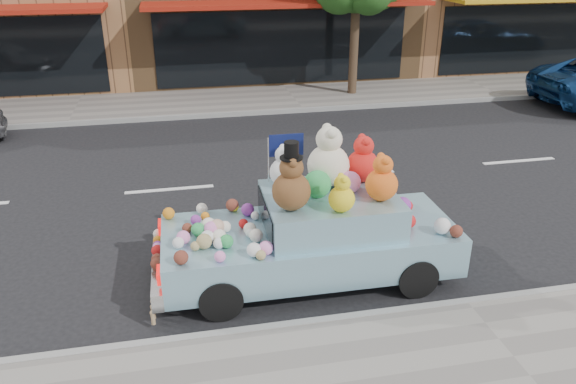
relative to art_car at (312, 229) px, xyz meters
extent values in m
plane|color=black|center=(1.91, 3.76, -0.81)|extent=(120.00, 120.00, 0.00)
cube|color=gray|center=(1.91, -2.74, -0.75)|extent=(60.00, 3.00, 0.12)
cube|color=gray|center=(1.91, 10.26, -0.75)|extent=(60.00, 3.00, 0.12)
cube|color=gray|center=(1.91, -1.24, -0.75)|extent=(60.00, 0.12, 0.13)
cube|color=gray|center=(1.91, 8.76, -0.75)|extent=(60.00, 0.12, 0.13)
cube|color=black|center=(1.91, 11.74, 0.59)|extent=(8.50, 0.06, 2.40)
cube|color=#9C1B0E|center=(1.91, 10.86, 2.09)|extent=(9.00, 1.80, 0.12)
cube|color=black|center=(11.91, 11.74, 0.59)|extent=(8.50, 0.06, 2.40)
cylinder|color=#38281C|center=(3.91, 10.26, 0.79)|extent=(0.28, 0.28, 3.20)
cylinder|color=black|center=(1.35, -0.81, -0.51)|extent=(0.60, 0.21, 0.60)
cylinder|color=black|center=(1.37, 0.75, -0.51)|extent=(0.60, 0.21, 0.60)
cylinder|color=black|center=(-1.45, -0.77, -0.51)|extent=(0.60, 0.21, 0.60)
cylinder|color=black|center=(-1.43, 0.79, -0.51)|extent=(0.60, 0.21, 0.60)
cube|color=#85B4C7|center=(-0.04, -0.01, -0.26)|extent=(4.32, 1.75, 0.60)
cube|color=#85B4C7|center=(0.26, -0.01, 0.29)|extent=(1.92, 1.52, 0.50)
cube|color=silver|center=(-2.26, 0.02, -0.41)|extent=(0.18, 1.78, 0.26)
cube|color=red|center=(-2.22, -0.66, -0.09)|extent=(0.06, 0.28, 0.16)
cube|color=red|center=(-2.21, 0.70, -0.09)|extent=(0.06, 0.28, 0.16)
cube|color=black|center=(-0.69, 0.00, 0.29)|extent=(0.05, 1.30, 0.40)
sphere|color=brown|center=(-0.40, -0.36, 0.80)|extent=(0.53, 0.53, 0.53)
sphere|color=brown|center=(-0.40, -0.36, 1.14)|extent=(0.33, 0.33, 0.33)
sphere|color=brown|center=(-0.40, -0.47, 1.25)|extent=(0.12, 0.12, 0.12)
sphere|color=brown|center=(-0.40, -0.24, 1.25)|extent=(0.12, 0.12, 0.12)
cylinder|color=black|center=(-0.40, -0.36, 1.28)|extent=(0.31, 0.31, 0.02)
cylinder|color=black|center=(-0.40, -0.36, 1.39)|extent=(0.20, 0.20, 0.22)
sphere|color=beige|center=(0.31, 0.34, 0.85)|extent=(0.63, 0.63, 0.63)
sphere|color=beige|center=(0.31, 0.34, 1.25)|extent=(0.39, 0.39, 0.39)
sphere|color=beige|center=(0.31, 0.20, 1.38)|extent=(0.15, 0.15, 0.15)
sphere|color=beige|center=(0.31, 0.47, 1.38)|extent=(0.15, 0.15, 0.15)
sphere|color=#E25515|center=(0.90, -0.32, 0.77)|extent=(0.46, 0.46, 0.46)
sphere|color=#E25515|center=(0.90, -0.32, 1.06)|extent=(0.28, 0.28, 0.28)
sphere|color=#E25515|center=(0.90, -0.42, 1.15)|extent=(0.11, 0.11, 0.11)
sphere|color=#E25515|center=(0.90, -0.22, 1.15)|extent=(0.11, 0.11, 0.11)
sphere|color=red|center=(0.86, 0.38, 0.78)|extent=(0.49, 0.49, 0.49)
sphere|color=red|center=(0.86, 0.38, 1.10)|extent=(0.31, 0.31, 0.31)
sphere|color=red|center=(0.86, 0.27, 1.20)|extent=(0.12, 0.12, 0.12)
sphere|color=red|center=(0.86, 0.49, 1.20)|extent=(0.12, 0.12, 0.12)
sphere|color=silver|center=(-0.34, 0.44, 0.75)|extent=(0.43, 0.43, 0.43)
sphere|color=silver|center=(-0.34, 0.44, 1.02)|extent=(0.26, 0.26, 0.26)
sphere|color=silver|center=(-0.34, 0.35, 1.11)|extent=(0.10, 0.10, 0.10)
sphere|color=silver|center=(-0.34, 0.54, 1.11)|extent=(0.10, 0.10, 0.10)
sphere|color=yellow|center=(0.25, -0.56, 0.72)|extent=(0.36, 0.36, 0.36)
sphere|color=yellow|center=(0.25, -0.56, 0.95)|extent=(0.22, 0.22, 0.22)
sphere|color=yellow|center=(0.25, -0.64, 1.02)|extent=(0.09, 0.09, 0.09)
sphere|color=yellow|center=(0.25, -0.48, 1.02)|extent=(0.09, 0.09, 0.09)
sphere|color=green|center=(0.06, -0.01, 0.72)|extent=(0.40, 0.40, 0.40)
sphere|color=pink|center=(0.56, 0.03, 0.69)|extent=(0.32, 0.32, 0.32)
sphere|color=#782C86|center=(-1.68, 0.41, 0.11)|extent=(0.16, 0.16, 0.16)
sphere|color=#948251|center=(-1.60, -0.32, 0.14)|extent=(0.21, 0.21, 0.21)
sphere|color=green|center=(-1.66, 0.06, 0.14)|extent=(0.20, 0.20, 0.20)
sphere|color=#F2E0C0|center=(-1.50, 0.16, 0.14)|extent=(0.22, 0.22, 0.22)
sphere|color=#782C86|center=(-1.53, 0.12, 0.10)|extent=(0.13, 0.13, 0.13)
sphere|color=#F2E0C0|center=(-1.28, 0.09, 0.12)|extent=(0.17, 0.17, 0.17)
sphere|color=pink|center=(-1.43, -0.71, 0.11)|extent=(0.15, 0.15, 0.15)
sphere|color=red|center=(-1.00, 0.16, 0.11)|extent=(0.14, 0.14, 0.14)
sphere|color=yellow|center=(-1.07, 0.75, 0.11)|extent=(0.14, 0.14, 0.14)
sphere|color=#C96F12|center=(-1.53, 0.53, 0.10)|extent=(0.13, 0.13, 0.13)
sphere|color=#782C86|center=(-0.88, 0.56, 0.14)|extent=(0.20, 0.20, 0.20)
sphere|color=silver|center=(-1.55, -0.19, 0.13)|extent=(0.19, 0.19, 0.19)
sphere|color=#C96F12|center=(-2.07, 0.69, 0.13)|extent=(0.18, 0.18, 0.18)
sphere|color=silver|center=(-0.79, 0.40, 0.10)|extent=(0.13, 0.13, 0.13)
sphere|color=#5F271B|center=(-1.93, -0.67, 0.13)|extent=(0.19, 0.19, 0.19)
sphere|color=silver|center=(-0.94, -0.14, 0.11)|extent=(0.14, 0.14, 0.14)
sphere|color=silver|center=(-1.54, 0.79, 0.11)|extent=(0.14, 0.14, 0.14)
sphere|color=#5F271B|center=(-1.81, 0.19, 0.11)|extent=(0.15, 0.15, 0.15)
sphere|color=#5F271B|center=(-1.09, 0.76, 0.14)|extent=(0.20, 0.20, 0.20)
sphere|color=#F2E0C0|center=(-1.56, 0.77, 0.12)|extent=(0.17, 0.17, 0.17)
sphere|color=silver|center=(-0.97, -0.67, 0.13)|extent=(0.20, 0.20, 0.20)
sphere|color=#F2E0C0|center=(-0.94, -0.06, 0.13)|extent=(0.19, 0.19, 0.19)
sphere|color=pink|center=(-1.88, -0.13, 0.13)|extent=(0.19, 0.19, 0.19)
sphere|color=#948251|center=(-1.73, -0.35, 0.10)|extent=(0.13, 0.13, 0.13)
sphere|color=pink|center=(-0.81, -0.65, 0.13)|extent=(0.20, 0.20, 0.20)
sphere|color=silver|center=(-1.95, -0.24, 0.12)|extent=(0.16, 0.16, 0.16)
sphere|color=#948251|center=(-0.89, -0.77, 0.10)|extent=(0.14, 0.14, 0.14)
sphere|color=pink|center=(-1.47, 0.02, 0.15)|extent=(0.22, 0.22, 0.22)
sphere|color=green|center=(-1.30, -0.36, 0.13)|extent=(0.19, 0.19, 0.19)
sphere|color=#F2E0C0|center=(-1.38, -0.20, 0.13)|extent=(0.20, 0.20, 0.20)
sphere|color=silver|center=(-1.41, -0.36, 0.11)|extent=(0.16, 0.16, 0.16)
sphere|color=#F2E0C0|center=(-0.88, -0.28, 0.13)|extent=(0.19, 0.19, 0.19)
sphere|color=#D8A88C|center=(-1.39, 0.06, 0.16)|extent=(0.22, 0.22, 0.22)
sphere|color=#F2E0C0|center=(-2.25, 0.71, -0.21)|extent=(0.15, 0.15, 0.15)
sphere|color=#5F271B|center=(-2.26, -0.07, -0.20)|extent=(0.16, 0.16, 0.16)
sphere|color=red|center=(-2.26, 0.16, -0.20)|extent=(0.17, 0.17, 0.17)
sphere|color=#5F271B|center=(-2.27, -0.20, -0.20)|extent=(0.18, 0.18, 0.18)
sphere|color=#782C86|center=(-2.26, 0.35, -0.22)|extent=(0.14, 0.14, 0.14)
sphere|color=pink|center=(-2.26, 0.29, -0.21)|extent=(0.14, 0.14, 0.14)
sphere|color=#C96F12|center=(-2.26, 0.51, -0.22)|extent=(0.14, 0.14, 0.14)
sphere|color=red|center=(1.37, -0.32, 0.14)|extent=(0.21, 0.21, 0.21)
sphere|color=silver|center=(1.77, -0.59, 0.16)|extent=(0.24, 0.24, 0.24)
sphere|color=#C96F12|center=(1.42, 0.21, 0.16)|extent=(0.24, 0.24, 0.24)
sphere|color=silver|center=(1.28, 0.29, 0.14)|extent=(0.20, 0.20, 0.20)
sphere|color=#782C86|center=(1.47, 0.17, 0.16)|extent=(0.26, 0.26, 0.26)
sphere|color=red|center=(1.57, 0.21, 0.12)|extent=(0.17, 0.17, 0.17)
sphere|color=#5F271B|center=(1.92, -0.72, 0.13)|extent=(0.18, 0.18, 0.18)
cylinder|color=#997A54|center=(-2.35, -0.83, -0.65)|extent=(0.06, 0.06, 0.17)
sphere|color=#997A54|center=(-2.35, -0.83, -0.55)|extent=(0.07, 0.07, 0.07)
cylinder|color=#997A54|center=(-2.35, -0.70, -0.65)|extent=(0.06, 0.06, 0.17)
sphere|color=#997A54|center=(-2.35, -0.70, -0.55)|extent=(0.07, 0.07, 0.07)
cylinder|color=#997A54|center=(-2.35, -0.57, -0.65)|extent=(0.06, 0.06, 0.17)
sphere|color=#997A54|center=(-2.35, -0.57, -0.55)|extent=(0.07, 0.07, 0.07)
cylinder|color=#997A54|center=(-2.35, -0.44, -0.65)|extent=(0.06, 0.06, 0.17)
sphere|color=#997A54|center=(-2.35, -0.44, -0.55)|extent=(0.07, 0.07, 0.07)
cylinder|color=#997A54|center=(-2.35, -0.31, -0.65)|extent=(0.06, 0.06, 0.17)
sphere|color=#997A54|center=(-2.35, -0.31, -0.55)|extent=(0.07, 0.07, 0.07)
cylinder|color=#997A54|center=(-2.35, -0.18, -0.65)|extent=(0.06, 0.06, 0.17)
sphere|color=#997A54|center=(-2.35, -0.18, -0.55)|extent=(0.07, 0.07, 0.07)
cylinder|color=#997A54|center=(-2.34, -0.05, -0.65)|extent=(0.06, 0.06, 0.17)
sphere|color=#997A54|center=(-2.34, -0.05, -0.55)|extent=(0.07, 0.07, 0.07)
cylinder|color=#997A54|center=(-2.34, 0.08, -0.65)|extent=(0.06, 0.06, 0.17)
sphere|color=#997A54|center=(-2.34, 0.08, -0.55)|extent=(0.07, 0.07, 0.07)
cylinder|color=#997A54|center=(-2.34, 0.21, -0.65)|extent=(0.06, 0.06, 0.17)
sphere|color=#997A54|center=(-2.34, 0.21, -0.55)|extent=(0.07, 0.07, 0.07)
cylinder|color=#997A54|center=(-2.34, 0.34, -0.65)|extent=(0.06, 0.06, 0.17)
sphere|color=#997A54|center=(-2.34, 0.34, -0.55)|extent=(0.07, 0.07, 0.07)
cylinder|color=#997A54|center=(-2.34, 0.47, -0.65)|extent=(0.06, 0.06, 0.17)
sphere|color=#997A54|center=(-2.34, 0.47, -0.55)|extent=(0.07, 0.07, 0.07)
cylinder|color=#997A54|center=(-2.34, 0.61, -0.65)|extent=(0.06, 0.06, 0.17)
sphere|color=#997A54|center=(-2.34, 0.61, -0.55)|extent=(0.07, 0.07, 0.07)
cylinder|color=#997A54|center=(-2.33, 0.74, -0.65)|extent=(0.06, 0.06, 0.17)
sphere|color=#997A54|center=(-2.33, 0.74, -0.55)|extent=(0.07, 0.07, 0.07)
cylinder|color=#997A54|center=(-2.33, 0.87, -0.65)|extent=(0.06, 0.06, 0.17)
sphere|color=#997A54|center=(-2.33, 0.87, -0.55)|extent=(0.07, 0.07, 0.07)
cylinder|color=silver|center=(-0.54, 0.65, 0.89)|extent=(0.02, 0.02, 0.70)
cube|color=#0C1447|center=(-0.26, 0.66, 1.10)|extent=(0.52, 0.03, 0.34)
camera|label=1|loc=(-1.85, -7.10, 3.89)|focal=35.00mm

